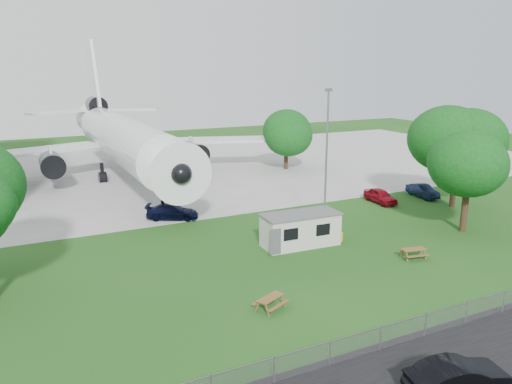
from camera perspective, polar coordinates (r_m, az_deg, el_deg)
name	(u,v)px	position (r m, az deg, el deg)	size (l,w,h in m)	color
ground	(272,282)	(33.30, 1.86, -10.28)	(160.00, 160.00, 0.00)	#2B5E1F
concrete_apron	(136,174)	(67.67, -13.52, 2.06)	(120.00, 46.00, 0.03)	#B7B7B2
airliner	(122,137)	(64.31, -15.09, 6.10)	(46.36, 47.73, 17.69)	white
site_cabin	(301,229)	(39.51, 5.11, -4.27)	(6.81, 3.00, 2.62)	beige
picnic_west	(270,309)	(29.95, 1.66, -13.23)	(1.80, 1.50, 0.76)	brown
picnic_east	(413,258)	(38.91, 17.49, -7.25)	(1.80, 1.50, 0.76)	brown
fence	(363,355)	(26.31, 12.17, -17.77)	(58.00, 0.04, 1.30)	gray
lamp_mast	(326,166)	(40.64, 8.01, 3.01)	(0.16, 0.16, 12.00)	slate
tree_east_front	(469,165)	(45.22, 23.20, 2.89)	(6.51, 6.51, 9.09)	#382619
tree_east_back	(458,143)	(52.85, 22.10, 5.25)	(8.10, 8.10, 10.58)	#382619
tree_far_apron	(286,133)	(68.18, 3.49, 6.71)	(6.57, 6.57, 8.23)	#382619
car_centre_sedan	(458,378)	(24.50, 22.13, -19.09)	(1.62, 4.63, 1.53)	black
car_ne_hatch	(380,196)	(53.21, 14.02, -0.45)	(1.70, 4.23, 1.44)	maroon
car_ne_sedan	(423,191)	(56.83, 18.50, 0.13)	(1.46, 4.19, 1.38)	black
car_apron_van	(172,212)	(46.78, -9.55, -2.26)	(1.94, 4.77, 1.39)	black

